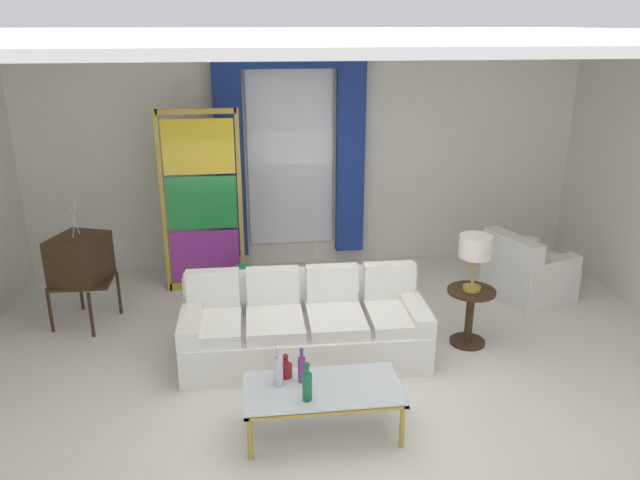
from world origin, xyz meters
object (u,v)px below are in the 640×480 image
(bottle_amber_squat, at_px, (302,368))
(vintage_tv, at_px, (80,260))
(bottle_crystal_tall, at_px, (307,385))
(bottle_blue_decanter, at_px, (279,369))
(round_side_table, at_px, (470,312))
(coffee_table, at_px, (323,391))
(bottle_ruby_flask, at_px, (286,369))
(couch_white_long, at_px, (304,326))
(armchair_white, at_px, (526,274))
(peacock_figurine, at_px, (243,285))
(table_lamp_brass, at_px, (475,249))
(stained_glass_divider, at_px, (202,206))

(bottle_amber_squat, height_order, vintage_tv, vintage_tv)
(bottle_crystal_tall, bearing_deg, bottle_blue_decanter, 131.41)
(bottle_amber_squat, relative_size, round_side_table, 0.51)
(bottle_amber_squat, bearing_deg, round_side_table, 32.51)
(coffee_table, height_order, round_side_table, round_side_table)
(bottle_amber_squat, relative_size, bottle_ruby_flask, 1.48)
(couch_white_long, xyz_separation_m, coffee_table, (0.02, -1.25, 0.07))
(armchair_white, bearing_deg, peacock_figurine, 175.46)
(coffee_table, relative_size, vintage_tv, 0.92)
(round_side_table, xyz_separation_m, table_lamp_brass, (0.00, 0.00, 0.67))
(bottle_blue_decanter, relative_size, round_side_table, 0.58)
(stained_glass_divider, relative_size, round_side_table, 3.70)
(bottle_crystal_tall, distance_m, vintage_tv, 3.23)
(armchair_white, bearing_deg, couch_white_long, -159.45)
(bottle_amber_squat, height_order, bottle_ruby_flask, bottle_amber_squat)
(armchair_white, bearing_deg, bottle_ruby_flask, -145.28)
(bottle_blue_decanter, xyz_separation_m, vintage_tv, (-1.97, 2.16, 0.18))
(round_side_table, bearing_deg, couch_white_long, -179.60)
(round_side_table, distance_m, table_lamp_brass, 0.67)
(bottle_ruby_flask, relative_size, stained_glass_divider, 0.09)
(couch_white_long, relative_size, coffee_table, 1.90)
(bottle_ruby_flask, xyz_separation_m, vintage_tv, (-2.03, 2.04, 0.25))
(bottle_crystal_tall, xyz_separation_m, peacock_figurine, (-0.47, 2.70, -0.32))
(couch_white_long, distance_m, bottle_blue_decanter, 1.24)
(peacock_figurine, bearing_deg, bottle_blue_decanter, -83.77)
(vintage_tv, xyz_separation_m, peacock_figurine, (1.70, 0.31, -0.51))
(bottle_ruby_flask, relative_size, peacock_figurine, 0.34)
(vintage_tv, xyz_separation_m, stained_glass_divider, (1.26, 0.76, 0.33))
(coffee_table, xyz_separation_m, peacock_figurine, (-0.61, 2.54, -0.15))
(bottle_amber_squat, distance_m, bottle_ruby_flask, 0.16)
(coffee_table, xyz_separation_m, table_lamp_brass, (1.66, 1.26, 0.66))
(vintage_tv, height_order, peacock_figurine, vintage_tv)
(vintage_tv, relative_size, round_side_table, 2.26)
(armchair_white, distance_m, peacock_figurine, 3.36)
(couch_white_long, relative_size, stained_glass_divider, 1.07)
(coffee_table, distance_m, bottle_blue_decanter, 0.39)
(bottle_crystal_tall, xyz_separation_m, table_lamp_brass, (1.80, 1.41, 0.49))
(couch_white_long, distance_m, bottle_crystal_tall, 1.43)
(couch_white_long, bearing_deg, bottle_ruby_flask, -103.69)
(armchair_white, relative_size, peacock_figurine, 1.73)
(bottle_blue_decanter, relative_size, peacock_figurine, 0.58)
(bottle_blue_decanter, xyz_separation_m, bottle_crystal_tall, (0.20, -0.23, -0.01))
(couch_white_long, height_order, stained_glass_divider, stained_glass_divider)
(bottle_ruby_flask, distance_m, armchair_white, 3.67)
(armchair_white, bearing_deg, bottle_amber_squat, -142.98)
(bottle_ruby_flask, height_order, vintage_tv, vintage_tv)
(bottle_blue_decanter, bearing_deg, vintage_tv, 132.38)
(coffee_table, xyz_separation_m, bottle_amber_squat, (-0.15, 0.10, 0.16))
(armchair_white, distance_m, table_lamp_brass, 1.65)
(bottle_crystal_tall, distance_m, bottle_amber_squat, 0.25)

